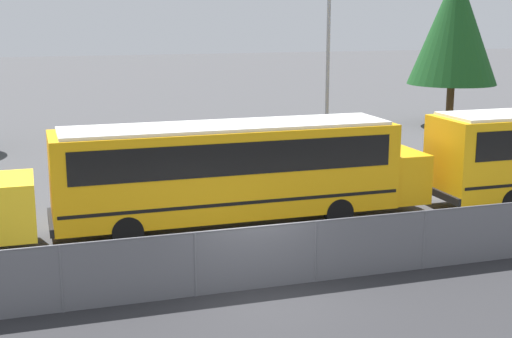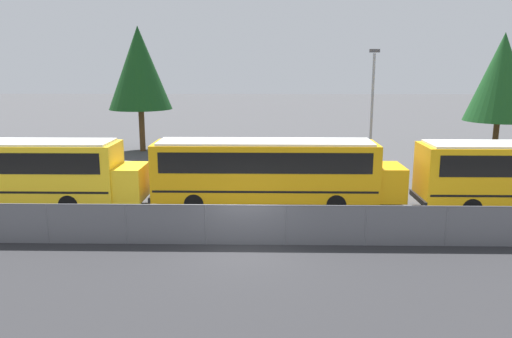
% 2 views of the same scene
% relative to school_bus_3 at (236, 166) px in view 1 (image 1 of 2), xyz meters
% --- Properties ---
extents(ground_plane, '(200.00, 200.00, 0.00)m').
position_rel_school_bus_3_xyz_m(ground_plane, '(-0.99, -5.20, -1.89)').
color(ground_plane, '#424244').
extents(fence, '(99.30, 0.07, 1.57)m').
position_rel_school_bus_3_xyz_m(fence, '(-0.99, -5.20, -1.08)').
color(fence, '#9EA0A5').
rests_on(fence, ground_plane).
extents(school_bus_3, '(11.87, 2.46, 3.21)m').
position_rel_school_bus_3_xyz_m(school_bus_3, '(0.00, 0.00, 0.00)').
color(school_bus_3, orange).
rests_on(school_bus_3, ground_plane).
extents(light_pole, '(0.60, 0.24, 7.61)m').
position_rel_school_bus_3_xyz_m(light_pole, '(6.25, 7.52, 2.30)').
color(light_pole, gray).
rests_on(light_pole, ground_plane).
extents(tree_1, '(5.14, 5.14, 9.11)m').
position_rel_school_bus_3_xyz_m(tree_1, '(17.75, 15.88, 3.87)').
color(tree_1, '#51381E').
rests_on(tree_1, ground_plane).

